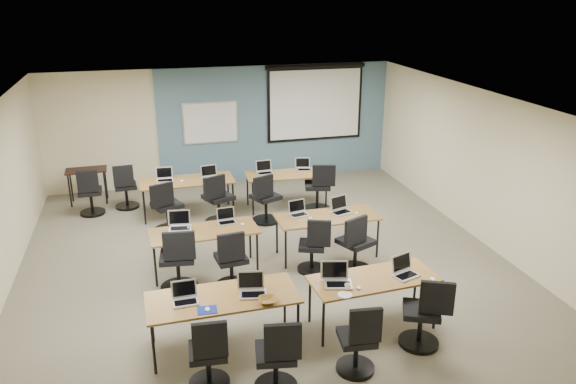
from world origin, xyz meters
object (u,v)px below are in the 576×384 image
object	(u,v)px
laptop_3	(404,270)
laptop_6	(298,211)
laptop_8	(165,177)
whiteboard	(210,123)
laptop_1	(252,289)
task_chair_9	(218,203)
projector_screen	(315,99)
training_table_mid_left	(204,233)
task_chair_2	(358,345)
spare_chair_b	(90,196)
task_chair_0	(209,359)
training_table_mid_right	(327,219)
training_table_back_left	(187,182)
laptop_7	(341,208)
task_chair_1	(277,362)
task_chair_3	(424,318)
task_chair_8	(166,211)
laptop_4	(180,224)
laptop_0	(185,297)
task_chair_4	(178,265)
spare_chair_a	(126,190)
task_chair_7	(355,249)
utility_table	(87,174)
laptop_5	(226,219)
training_table_front_left	(223,299)
task_chair_6	(314,250)
laptop_9	(209,175)
task_chair_5	(231,264)
task_chair_11	(319,191)
training_table_back_right	(287,176)
training_table_front_right	(373,281)
laptop_2	(337,279)
task_chair_10	(265,202)

from	to	relation	value
laptop_3	laptop_6	xyz separation A→B (m)	(-0.81, 2.41, -0.00)
laptop_8	whiteboard	bearing A→B (deg)	58.76
laptop_1	task_chair_9	xyz separation A→B (m)	(0.12, 4.01, -0.36)
projector_screen	laptop_8	size ratio (longest dim) A/B	7.29
training_table_mid_left	laptop_1	world-z (taller)	laptop_1
whiteboard	task_chair_2	distance (m)	7.53
spare_chair_b	task_chair_0	bearing A→B (deg)	-74.98
training_table_mid_right	laptop_1	size ratio (longest dim) A/B	5.08
training_table_back_left	laptop_7	world-z (taller)	laptop_7
task_chair_1	task_chair_3	xyz separation A→B (m)	(2.02, 0.37, 0.01)
task_chair_8	laptop_4	bearing A→B (deg)	-106.50
laptop_0	task_chair_4	size ratio (longest dim) A/B	0.30
whiteboard	laptop_4	distance (m)	4.36
training_table_back_left	laptop_6	size ratio (longest dim) A/B	6.01
task_chair_4	spare_chair_a	world-z (taller)	task_chair_4
task_chair_2	laptop_0	bearing A→B (deg)	160.40
task_chair_1	task_chair_7	bearing A→B (deg)	61.97
projector_screen	laptop_6	size ratio (longest dim) A/B	7.73
training_table_back_left	laptop_8	xyz separation A→B (m)	(-0.43, 0.11, 0.11)
utility_table	task_chair_1	bearing A→B (deg)	-71.81
laptop_0	task_chair_9	xyz separation A→B (m)	(0.96, 3.99, -0.36)
training_table_back_left	laptop_5	xyz separation A→B (m)	(0.44, -2.32, 0.10)
training_table_front_left	task_chair_6	world-z (taller)	task_chair_6
task_chair_8	task_chair_3	bearing A→B (deg)	-78.66
training_table_back_left	utility_table	world-z (taller)	utility_table
spare_chair_a	laptop_9	bearing A→B (deg)	-24.94
task_chair_7	utility_table	world-z (taller)	task_chair_7
training_table_mid_left	task_chair_5	world-z (taller)	task_chair_5
laptop_1	task_chair_11	xyz separation A→B (m)	(2.22, 4.15, -0.36)
laptop_9	task_chair_4	bearing A→B (deg)	-113.45
training_table_back_right	laptop_1	size ratio (longest dim) A/B	4.91
training_table_front_right	laptop_2	xyz separation A→B (m)	(-0.53, -0.01, 0.11)
projector_screen	training_table_mid_right	world-z (taller)	projector_screen
laptop_5	laptop_9	distance (m)	2.34
whiteboard	laptop_5	size ratio (longest dim) A/B	4.28
task_chair_0	laptop_2	world-z (taller)	laptop_2
training_table_mid_right	laptop_2	bearing A→B (deg)	-106.30
training_table_back_right	laptop_6	bearing A→B (deg)	-96.37
task_chair_6	laptop_0	bearing A→B (deg)	-123.63
task_chair_10	training_table_back_left	bearing A→B (deg)	125.64
training_table_front_right	task_chair_8	xyz separation A→B (m)	(-2.51, 3.89, -0.26)
projector_screen	task_chair_2	world-z (taller)	projector_screen
laptop_4	spare_chair_b	world-z (taller)	laptop_4
projector_screen	laptop_7	distance (m)	4.39
laptop_0	task_chair_8	bearing A→B (deg)	88.98
laptop_5	task_chair_9	size ratio (longest dim) A/B	0.29
projector_screen	task_chair_7	size ratio (longest dim) A/B	2.34
laptop_1	laptop_6	world-z (taller)	laptop_1
task_chair_1	task_chair_10	world-z (taller)	task_chair_10
training_table_back_right	task_chair_11	world-z (taller)	task_chair_11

